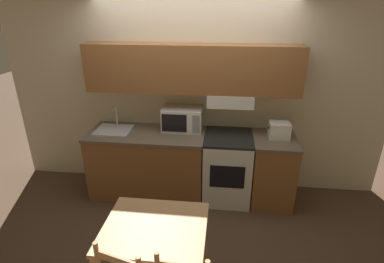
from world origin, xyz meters
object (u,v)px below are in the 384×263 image
(stove_range, at_px, (227,167))
(dining_table, at_px, (155,238))
(microwave, at_px, (182,119))
(toaster, at_px, (279,130))
(sink_basin, at_px, (114,130))

(stove_range, distance_m, dining_table, 1.69)
(microwave, distance_m, dining_table, 1.78)
(microwave, relative_size, toaster, 1.97)
(stove_range, height_order, microwave, microwave)
(microwave, distance_m, sink_basin, 0.91)
(dining_table, bearing_deg, toaster, 52.81)
(toaster, bearing_deg, sink_basin, -179.26)
(stove_range, height_order, sink_basin, sink_basin)
(toaster, bearing_deg, microwave, 174.06)
(sink_basin, bearing_deg, stove_range, -0.02)
(toaster, relative_size, sink_basin, 0.57)
(microwave, bearing_deg, stove_range, -14.30)
(stove_range, relative_size, microwave, 1.73)
(microwave, bearing_deg, sink_basin, -170.09)
(stove_range, distance_m, microwave, 0.87)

